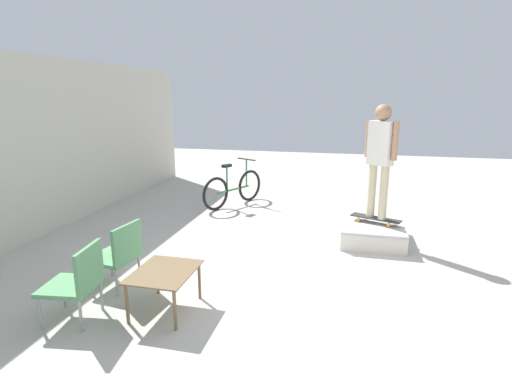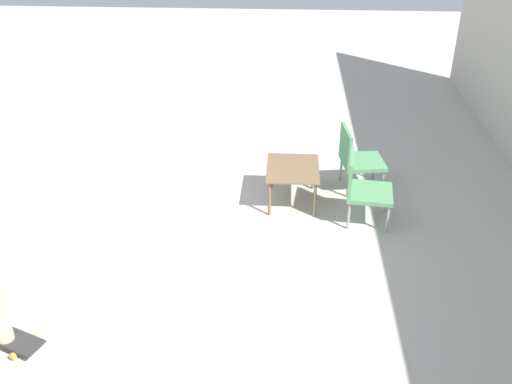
{
  "view_description": "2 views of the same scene",
  "coord_description": "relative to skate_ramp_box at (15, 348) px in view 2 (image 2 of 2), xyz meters",
  "views": [
    {
      "loc": [
        -4.78,
        -0.36,
        2.35
      ],
      "look_at": [
        0.69,
        0.95,
        0.98
      ],
      "focal_mm": 28.0,
      "sensor_mm": 36.0,
      "label": 1
    },
    {
      "loc": [
        5.12,
        1.47,
        3.7
      ],
      "look_at": [
        0.55,
        1.2,
        1.06
      ],
      "focal_mm": 40.0,
      "sensor_mm": 36.0,
      "label": 2
    }
  ],
  "objects": [
    {
      "name": "skateboard_on_ramp",
      "position": [
        0.07,
        -0.05,
        0.23
      ],
      "size": [
        0.49,
        0.83,
        0.07
      ],
      "rotation": [
        0.0,
        0.0,
        1.18
      ],
      "color": "#2D2D2D",
      "rests_on": "skate_ramp_box"
    },
    {
      "name": "patio_chair_left",
      "position": [
        -3.2,
        3.14,
        0.31
      ],
      "size": [
        0.59,
        0.59,
        0.84
      ],
      "rotation": [
        0.0,
        0.0,
        3.28
      ],
      "color": "#99999E",
      "rests_on": "ground_plane"
    },
    {
      "name": "ground_plane",
      "position": [
        -1.74,
        0.77,
        -0.15
      ],
      "size": [
        24.0,
        24.0,
        0.0
      ],
      "primitive_type": "plane",
      "color": "#B7B2A8"
    },
    {
      "name": "coffee_table",
      "position": [
        -2.81,
        2.34,
        0.27
      ],
      "size": [
        0.78,
        0.64,
        0.48
      ],
      "color": "brown",
      "rests_on": "ground_plane"
    },
    {
      "name": "skate_ramp_box",
      "position": [
        0.0,
        0.0,
        0.0
      ],
      "size": [
        1.18,
        0.99,
        0.32
      ],
      "color": "silver",
      "rests_on": "ground_plane"
    },
    {
      "name": "patio_chair_right",
      "position": [
        -2.43,
        3.14,
        0.31
      ],
      "size": [
        0.58,
        0.58,
        0.84
      ],
      "rotation": [
        0.0,
        0.0,
        3.03
      ],
      "color": "#99999E",
      "rests_on": "ground_plane"
    }
  ]
}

